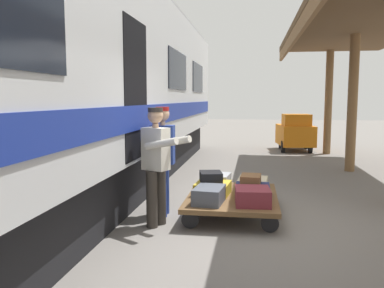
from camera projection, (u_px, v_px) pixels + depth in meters
The scene contains 14 objects.
ground_plane at pixel (272, 227), 5.67m from camera, with size 60.00×60.00×0.00m, color slate.
train_car at pixel (40, 83), 5.96m from camera, with size 3.02×18.42×4.00m.
luggage_cart at pixel (232, 198), 6.27m from camera, with size 1.39×1.91×0.32m.
suitcase_navy_fabric at pixel (253, 190), 6.21m from camera, with size 0.52×0.48×0.18m, color navy.
suitcase_burgundy_valise at pixel (252, 196), 5.69m from camera, with size 0.49×0.53×0.24m, color maroon.
suitcase_yellow_case at pixel (213, 188), 6.31m from camera, with size 0.52×0.56×0.19m, color gold.
suitcase_slate_roller at pixel (209, 195), 5.79m from camera, with size 0.40×0.59×0.23m, color #4C515B.
suitcase_cream_canvas at pixel (253, 183), 6.73m from camera, with size 0.48×0.61×0.17m, color beige.
suitcase_gray_aluminum at pixel (216, 181), 6.82m from camera, with size 0.45×0.49×0.23m, color #9EA0A5.
suitcase_brown_leather at pixel (251, 180), 6.24m from camera, with size 0.30×0.40×0.15m, color brown.
suitcase_black_hardshell at pixel (211, 177), 6.28m from camera, with size 0.34×0.39×0.17m, color black.
porter_in_overalls at pixel (161, 157), 6.18m from camera, with size 0.67×0.43×1.70m.
porter_by_door at pixel (157, 163), 5.65m from camera, with size 0.74×0.60×1.70m.
baggage_tug at pixel (295, 133), 13.96m from camera, with size 1.28×1.81×1.30m.
Camera 1 is at (0.29, 5.61, 1.83)m, focal length 37.22 mm.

